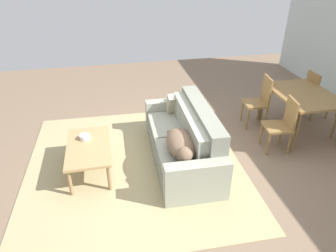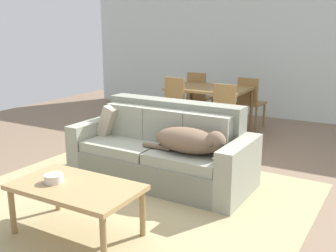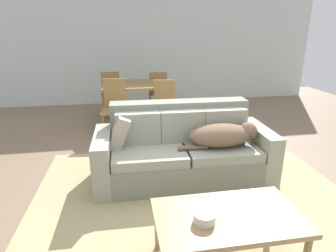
# 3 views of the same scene
# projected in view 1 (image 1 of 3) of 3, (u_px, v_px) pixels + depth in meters

# --- Properties ---
(ground_plane) EXTENTS (10.00, 10.00, 0.00)m
(ground_plane) POSITION_uv_depth(u_px,v_px,m) (179.00, 163.00, 4.78)
(ground_plane) COLOR #7E6650
(area_rug) EXTENTS (3.46, 3.30, 0.01)m
(area_rug) POSITION_uv_depth(u_px,v_px,m) (134.00, 165.00, 4.74)
(area_rug) COLOR tan
(area_rug) RESTS_ON ground
(couch) EXTENTS (2.07, 0.91, 0.89)m
(couch) POSITION_uv_depth(u_px,v_px,m) (185.00, 141.00, 4.71)
(couch) COLOR gray
(couch) RESTS_ON ground
(dog_on_left_cushion) EXTENTS (0.93, 0.40, 0.27)m
(dog_on_left_cushion) POSITION_uv_depth(u_px,v_px,m) (181.00, 145.00, 4.19)
(dog_on_left_cushion) COLOR brown
(dog_on_left_cushion) RESTS_ON couch
(throw_pillow_by_left_arm) EXTENTS (0.27, 0.38, 0.40)m
(throw_pillow_by_left_arm) POSITION_uv_depth(u_px,v_px,m) (178.00, 104.00, 5.22)
(throw_pillow_by_left_arm) COLOR #B3A48C
(throw_pillow_by_left_arm) RESTS_ON couch
(coffee_table) EXTENTS (1.06, 0.61, 0.45)m
(coffee_table) POSITION_uv_depth(u_px,v_px,m) (89.00, 149.00, 4.41)
(coffee_table) COLOR tan
(coffee_table) RESTS_ON ground
(bowl_on_coffee_table) EXTENTS (0.16, 0.16, 0.07)m
(bowl_on_coffee_table) POSITION_uv_depth(u_px,v_px,m) (85.00, 137.00, 4.53)
(bowl_on_coffee_table) COLOR silver
(bowl_on_coffee_table) RESTS_ON coffee_table
(dining_table) EXTENTS (1.25, 0.94, 0.76)m
(dining_table) POSITION_uv_depth(u_px,v_px,m) (304.00, 97.00, 5.27)
(dining_table) COLOR olive
(dining_table) RESTS_ON ground
(dining_chair_near_left) EXTENTS (0.44, 0.44, 0.94)m
(dining_chair_near_left) POSITION_uv_depth(u_px,v_px,m) (260.00, 99.00, 5.59)
(dining_chair_near_left) COLOR olive
(dining_chair_near_left) RESTS_ON ground
(dining_chair_near_right) EXTENTS (0.45, 0.45, 0.90)m
(dining_chair_near_right) POSITION_uv_depth(u_px,v_px,m) (282.00, 123.00, 4.88)
(dining_chair_near_right) COLOR olive
(dining_chair_near_right) RESTS_ON ground
(dining_chair_far_left) EXTENTS (0.40, 0.40, 0.92)m
(dining_chair_far_left) POSITION_uv_depth(u_px,v_px,m) (315.00, 93.00, 5.87)
(dining_chair_far_left) COLOR olive
(dining_chair_far_left) RESTS_ON ground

